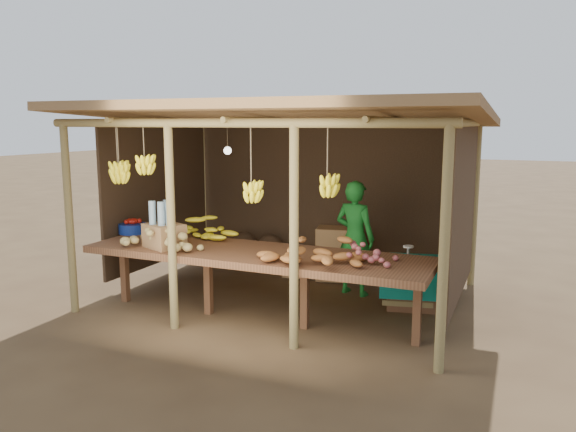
% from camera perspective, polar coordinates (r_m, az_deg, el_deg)
% --- Properties ---
extents(ground, '(60.00, 60.00, 0.00)m').
position_cam_1_polar(ground, '(7.26, 0.00, -8.20)').
color(ground, brown).
rests_on(ground, ground).
extents(stall_structure, '(4.70, 3.50, 2.43)m').
position_cam_1_polar(stall_structure, '(6.89, -0.39, 7.05)').
color(stall_structure, olive).
rests_on(stall_structure, ground).
extents(counter, '(3.90, 1.05, 0.80)m').
position_cam_1_polar(counter, '(6.23, -3.43, -4.15)').
color(counter, brown).
rests_on(counter, ground).
extents(potato_heap, '(1.00, 0.70, 0.36)m').
position_cam_1_polar(potato_heap, '(6.52, -12.29, -1.56)').
color(potato_heap, tan).
rests_on(potato_heap, counter).
extents(sweet_potato_heap, '(1.09, 0.78, 0.36)m').
position_cam_1_polar(sweet_potato_heap, '(5.68, 2.65, -2.97)').
color(sweet_potato_heap, '#AA642B').
rests_on(sweet_potato_heap, counter).
extents(onion_heap, '(0.74, 0.50, 0.35)m').
position_cam_1_polar(onion_heap, '(5.77, 7.27, -2.90)').
color(onion_heap, '#B55859').
rests_on(onion_heap, counter).
extents(banana_pile, '(0.76, 0.57, 0.35)m').
position_cam_1_polar(banana_pile, '(6.98, -8.44, -0.76)').
color(banana_pile, '#FFF528').
rests_on(banana_pile, counter).
extents(tomato_basin, '(0.36, 0.36, 0.19)m').
position_cam_1_polar(tomato_basin, '(7.47, -15.50, -1.11)').
color(tomato_basin, navy).
rests_on(tomato_basin, counter).
extents(bottle_box, '(0.53, 0.48, 0.54)m').
position_cam_1_polar(bottle_box, '(6.51, -12.48, -1.35)').
color(bottle_box, '#9C7146').
rests_on(bottle_box, counter).
extents(vendor, '(0.61, 0.47, 1.48)m').
position_cam_1_polar(vendor, '(7.25, 6.80, -2.23)').
color(vendor, '#1A7826').
rests_on(vendor, ground).
extents(tarp_crate, '(0.76, 0.69, 0.78)m').
position_cam_1_polar(tarp_crate, '(6.96, 12.50, -6.47)').
color(tarp_crate, brown).
rests_on(tarp_crate, ground).
extents(carton_stack, '(1.03, 0.45, 0.74)m').
position_cam_1_polar(carton_stack, '(7.98, 3.49, -4.15)').
color(carton_stack, '#9C7146').
rests_on(carton_stack, ground).
extents(burlap_sacks, '(0.91, 0.47, 0.64)m').
position_cam_1_polar(burlap_sacks, '(8.59, -3.16, -3.51)').
color(burlap_sacks, '#44301F').
rests_on(burlap_sacks, ground).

